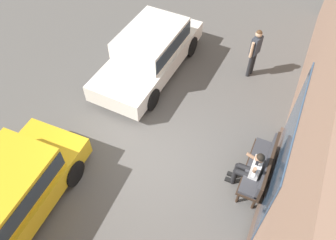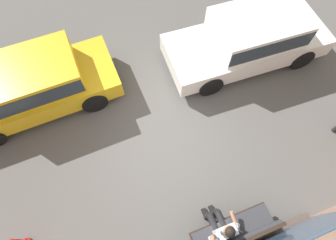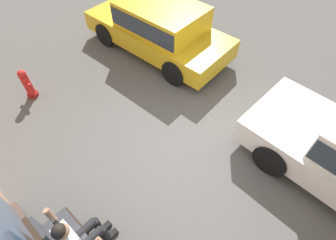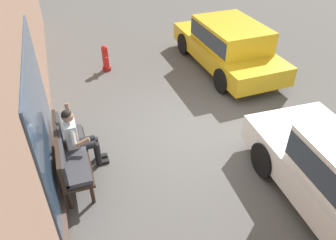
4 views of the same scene
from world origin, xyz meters
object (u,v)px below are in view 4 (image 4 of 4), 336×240
(bench, at_px, (68,152))
(fire_hydrant, at_px, (106,59))
(person_on_phone, at_px, (78,137))
(parked_car_mid, at_px, (229,44))

(bench, relative_size, fire_hydrant, 2.18)
(person_on_phone, xyz_separation_m, parked_car_mid, (3.00, -4.79, 0.05))
(parked_car_mid, distance_m, fire_hydrant, 3.74)
(person_on_phone, height_order, parked_car_mid, parked_car_mid)
(person_on_phone, bearing_deg, fire_hydrant, -16.78)
(bench, bearing_deg, parked_car_mid, -57.11)
(bench, bearing_deg, person_on_phone, -42.79)
(bench, distance_m, fire_hydrant, 4.50)
(person_on_phone, height_order, fire_hydrant, person_on_phone)
(person_on_phone, distance_m, fire_hydrant, 4.21)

